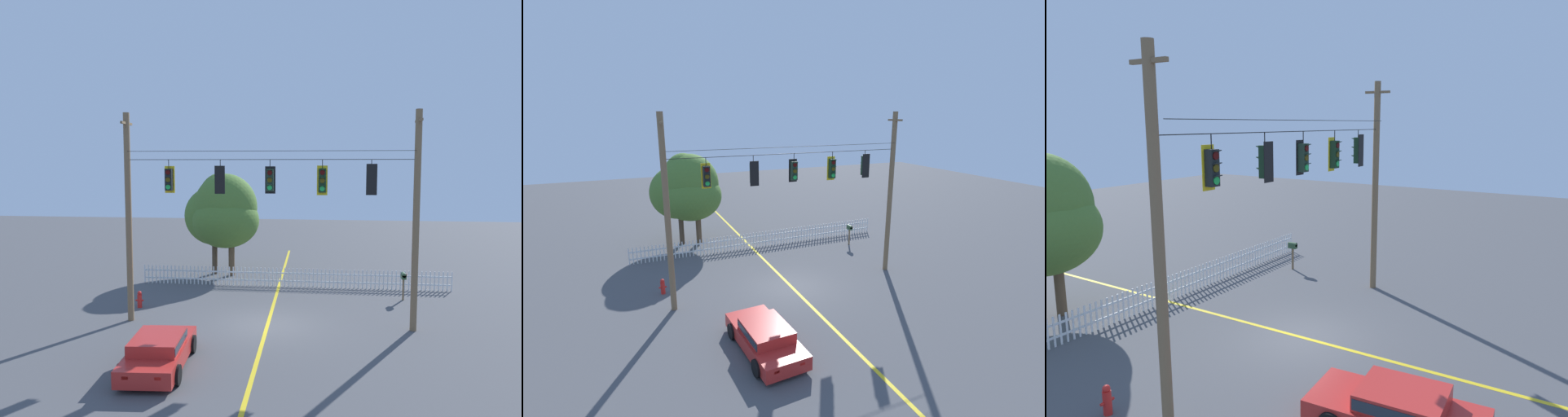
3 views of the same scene
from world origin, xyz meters
The scene contains 12 objects.
ground centered at (0.00, 0.00, 0.00)m, with size 80.00×80.00×0.00m, color #4C4C4F.
lane_centerline_stripe centered at (0.00, 0.00, 0.00)m, with size 0.16×36.00×0.01m, color gold.
signal_support_span centered at (0.00, 0.00, 4.60)m, with size 12.33×1.10×9.02m.
traffic_signal_westbound_side centered at (-4.21, 0.01, 6.20)m, with size 0.43×0.38×1.42m.
traffic_signal_southbound_primary centered at (-2.00, -0.01, 6.20)m, with size 0.43×0.38×1.43m.
traffic_signal_northbound_primary centered at (0.10, 0.01, 6.19)m, with size 0.43×0.38×1.42m.
traffic_signal_northbound_secondary centered at (2.25, 0.01, 6.18)m, with size 0.43×0.38×1.47m.
traffic_signal_eastbound_side centered at (4.22, -0.01, 6.23)m, with size 0.43×0.38×1.44m.
white_picket_fence centered at (0.79, 6.59, 0.53)m, with size 17.18×0.06×1.05m.
parked_car centered at (-3.22, -4.68, 0.60)m, with size 2.17×4.30×1.15m.
fire_hydrant centered at (-6.33, 1.86, 0.40)m, with size 0.38×0.22×0.80m.
roadside_mailbox centered at (6.44, 4.56, 1.15)m, with size 0.25×0.44×1.41m.
Camera 3 is at (-13.20, -8.24, 7.29)m, focal length 33.16 mm.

